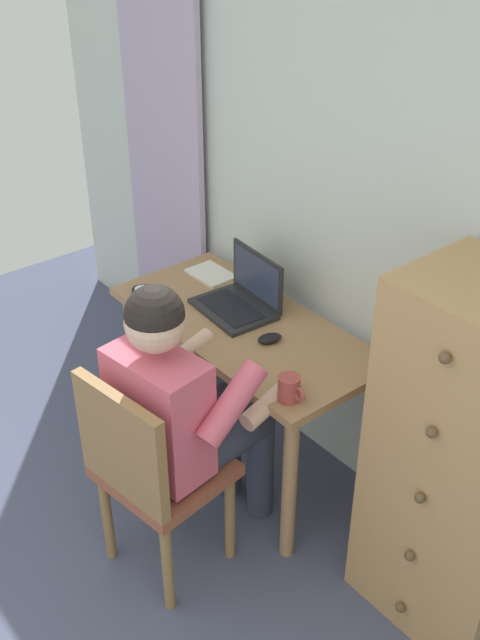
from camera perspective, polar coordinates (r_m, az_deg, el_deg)
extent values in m
cube|color=silver|center=(2.71, 13.02, 7.28)|extent=(4.80, 0.05, 2.50)
cube|color=#B29EBC|center=(3.71, -5.88, 12.99)|extent=(0.61, 0.03, 2.29)
cube|color=#9E754C|center=(3.05, 0.28, -0.47)|extent=(1.20, 0.56, 0.03)
cylinder|color=#9E754C|center=(3.52, -8.12, -2.98)|extent=(0.06, 0.06, 0.69)
cylinder|color=#9E754C|center=(2.85, 3.79, -12.75)|extent=(0.06, 0.06, 0.69)
cylinder|color=#9E754C|center=(3.72, -2.38, -0.55)|extent=(0.06, 0.06, 0.69)
cylinder|color=#9E754C|center=(3.09, 9.93, -8.96)|extent=(0.06, 0.06, 0.69)
cube|color=tan|center=(2.58, 16.88, -10.60)|extent=(0.54, 0.43, 1.32)
sphere|color=brown|center=(2.82, 12.18, -20.70)|extent=(0.04, 0.04, 0.04)
sphere|color=brown|center=(2.62, 12.85, -17.18)|extent=(0.04, 0.04, 0.04)
sphere|color=brown|center=(2.43, 13.61, -13.09)|extent=(0.04, 0.04, 0.04)
sphere|color=brown|center=(2.26, 14.45, -8.33)|extent=(0.04, 0.04, 0.04)
sphere|color=brown|center=(2.10, 15.41, -2.81)|extent=(0.04, 0.04, 0.04)
cube|color=brown|center=(2.77, -5.75, -11.37)|extent=(0.47, 0.45, 0.05)
cube|color=olive|center=(2.53, -9.10, -9.47)|extent=(0.42, 0.10, 0.42)
cylinder|color=olive|center=(2.93, -0.78, -14.80)|extent=(0.04, 0.04, 0.43)
cylinder|color=olive|center=(3.10, -5.41, -11.61)|extent=(0.04, 0.04, 0.43)
cylinder|color=olive|center=(2.78, -5.58, -18.25)|extent=(0.04, 0.04, 0.43)
cylinder|color=olive|center=(2.97, -10.13, -14.60)|extent=(0.04, 0.04, 0.43)
cylinder|color=#33384C|center=(2.80, -1.12, -9.38)|extent=(0.19, 0.42, 0.14)
cylinder|color=#33384C|center=(2.90, -3.70, -7.76)|extent=(0.19, 0.42, 0.14)
cylinder|color=#33384C|center=(3.07, 1.57, -11.05)|extent=(0.11, 0.11, 0.50)
cylinder|color=#33384C|center=(3.16, -0.90, -9.53)|extent=(0.11, 0.11, 0.50)
cube|color=#D1566B|center=(2.58, -6.20, -7.06)|extent=(0.38, 0.25, 0.46)
cylinder|color=#D1566B|center=(2.47, -0.64, -6.42)|extent=(0.13, 0.31, 0.25)
cylinder|color=#D1566B|center=(2.74, -7.33, -2.46)|extent=(0.13, 0.31, 0.25)
cylinder|color=#DBAD8E|center=(2.66, 2.37, -6.25)|extent=(0.11, 0.28, 0.11)
cylinder|color=#DBAD8E|center=(2.90, -4.20, -2.56)|extent=(0.11, 0.28, 0.11)
sphere|color=#DBAD8E|center=(2.38, -6.52, -0.20)|extent=(0.20, 0.20, 0.20)
sphere|color=black|center=(2.36, -6.56, 0.41)|extent=(0.20, 0.20, 0.20)
cube|color=#232326|center=(3.12, -0.54, 0.84)|extent=(0.36, 0.26, 0.02)
cube|color=black|center=(3.11, -0.70, 0.95)|extent=(0.30, 0.17, 0.00)
cube|color=#232326|center=(3.12, 1.35, 3.38)|extent=(0.34, 0.04, 0.22)
cube|color=#2D3851|center=(3.12, 1.26, 3.35)|extent=(0.31, 0.02, 0.18)
ellipsoid|color=black|center=(2.92, 2.29, -1.41)|extent=(0.08, 0.11, 0.03)
cylinder|color=black|center=(3.26, -7.49, 2.16)|extent=(0.09, 0.09, 0.03)
cylinder|color=silver|center=(3.25, -7.51, 2.40)|extent=(0.06, 0.06, 0.00)
cube|color=silver|center=(3.39, -2.23, 3.54)|extent=(0.21, 0.15, 0.01)
cylinder|color=#9E3D38|center=(2.61, 3.77, -5.23)|extent=(0.08, 0.08, 0.09)
torus|color=#9E3D38|center=(2.57, 4.55, -5.68)|extent=(0.06, 0.01, 0.06)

